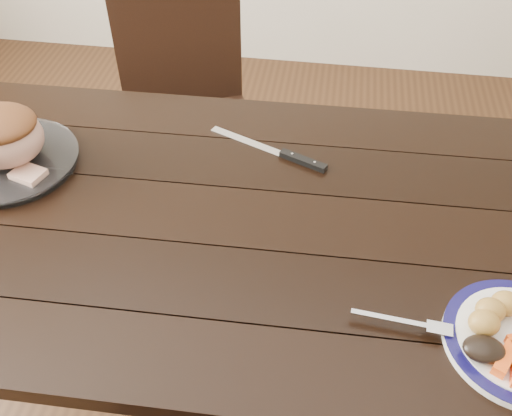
# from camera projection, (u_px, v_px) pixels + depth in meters

# --- Properties ---
(ground) EXTENTS (4.00, 4.00, 0.00)m
(ground) POSITION_uv_depth(u_px,v_px,m) (231.00, 388.00, 1.75)
(ground) COLOR #472B16
(ground) RESTS_ON ground
(dining_table) EXTENTS (1.62, 0.93, 0.75)m
(dining_table) POSITION_uv_depth(u_px,v_px,m) (223.00, 244.00, 1.29)
(dining_table) COLOR black
(dining_table) RESTS_ON ground
(chair_far) EXTENTS (0.56, 0.56, 0.93)m
(chair_far) POSITION_uv_depth(u_px,v_px,m) (189.00, 105.00, 1.93)
(chair_far) COLOR black
(chair_far) RESTS_ON ground
(serving_platter) EXTENTS (0.31, 0.31, 0.02)m
(serving_platter) POSITION_uv_depth(u_px,v_px,m) (11.00, 162.00, 1.34)
(serving_platter) COLOR white
(serving_platter) RESTS_ON dining_table
(roasted_potatoes) EXTENTS (0.10, 0.10, 0.05)m
(roasted_potatoes) POSITION_uv_depth(u_px,v_px,m) (493.00, 312.00, 0.99)
(roasted_potatoes) COLOR gold
(roasted_potatoes) RESTS_ON dinner_plate
(dark_mushroom) EXTENTS (0.07, 0.05, 0.03)m
(dark_mushroom) POSITION_uv_depth(u_px,v_px,m) (484.00, 349.00, 0.95)
(dark_mushroom) COLOR black
(dark_mushroom) RESTS_ON dinner_plate
(fork) EXTENTS (0.18, 0.03, 0.00)m
(fork) POSITION_uv_depth(u_px,v_px,m) (409.00, 323.00, 1.00)
(fork) COLOR silver
(fork) RESTS_ON dinner_plate
(roast_joint) EXTENTS (0.19, 0.17, 0.13)m
(roast_joint) POSITION_uv_depth(u_px,v_px,m) (1.00, 138.00, 1.30)
(roast_joint) COLOR tan
(roast_joint) RESTS_ON serving_platter
(cut_slice) EXTENTS (0.08, 0.07, 0.02)m
(cut_slice) POSITION_uv_depth(u_px,v_px,m) (28.00, 175.00, 1.29)
(cut_slice) COLOR tan
(cut_slice) RESTS_ON serving_platter
(carving_knife) EXTENTS (0.30, 0.14, 0.01)m
(carving_knife) POSITION_uv_depth(u_px,v_px,m) (289.00, 156.00, 1.37)
(carving_knife) COLOR silver
(carving_knife) RESTS_ON dining_table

